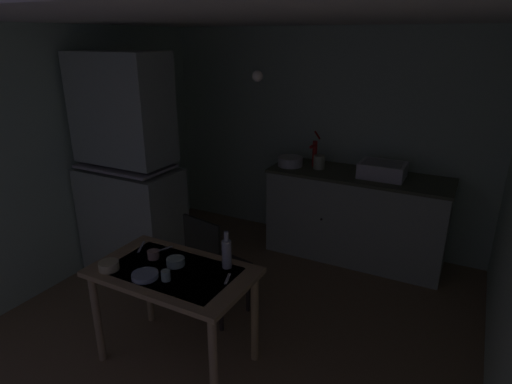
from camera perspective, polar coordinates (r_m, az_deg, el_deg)
The scene contains 22 objects.
ground_plane at distance 3.92m, azimuth -1.00°, elevation -15.32°, with size 4.70×4.70×0.00m, color #8A6E4D.
wall_back at distance 4.94m, azimuth 8.82°, elevation 7.10°, with size 3.80×0.10×2.37m, color #B8D2B6.
wall_left at distance 4.57m, azimuth -22.60°, elevation 4.74°, with size 0.10×3.53×2.37m, color #B5D4B7.
ceiling_slab at distance 3.21m, azimuth -1.28°, elevation 22.73°, with size 3.80×3.53×0.10m, color silver.
hutch_cabinet at distance 4.28m, azimuth -16.50°, elevation 2.00°, with size 0.96×0.55×2.14m.
counter_cabinet at distance 4.68m, azimuth 13.02°, elevation -3.14°, with size 1.84×0.64×0.94m.
sink_basin at distance 4.45m, azimuth 16.39°, elevation 2.84°, with size 0.44×0.34×0.15m.
hand_pump at distance 4.66m, azimuth 7.76°, elevation 5.37°, with size 0.05×0.27×0.39m.
mixing_bowl_counter at distance 4.68m, azimuth 4.56°, elevation 4.06°, with size 0.27×0.27×0.10m, color white.
stoneware_crock at distance 4.61m, azimuth 8.35°, elevation 3.94°, with size 0.12×0.12×0.14m, color beige.
dining_table at distance 3.11m, azimuth -10.86°, elevation -11.85°, with size 1.12×0.67×0.75m.
chair_far_side at distance 3.59m, azimuth -5.67°, elevation -9.54°, with size 0.47×0.47×0.94m.
serving_bowl_wide at distance 3.16m, azimuth -18.90°, elevation -9.22°, with size 0.14×0.14×0.06m, color beige.
soup_bowl_small at distance 3.00m, azimuth -14.47°, elevation -10.65°, with size 0.18×0.18×0.03m, color #9EB2C6.
sauce_dish at distance 3.10m, azimuth -10.60°, elevation -9.06°, with size 0.13×0.13×0.05m, color #ADD1C1.
teacup_cream at distance 2.93m, azimuth -11.85°, elevation -10.76°, with size 0.06×0.06×0.07m, color #ADD1C1.
teacup_mint at distance 3.21m, azimuth -13.43°, elevation -8.06°, with size 0.09×0.09×0.06m, color tan.
glass_bottle at distance 2.99m, azimuth -3.90°, elevation -8.07°, with size 0.07×0.07×0.27m.
table_knife at distance 3.41m, azimuth -14.95°, elevation -7.01°, with size 0.18×0.02×0.01m, color silver.
teaspoon_near_bowl at distance 2.90m, azimuth -3.77°, elevation -11.38°, with size 0.13×0.02×0.01m, color beige.
teaspoon_by_cup at distance 3.34m, azimuth -12.11°, elevation -7.40°, with size 0.15×0.02×0.01m, color beige.
pendant_bulb at distance 3.19m, azimuth 0.23°, elevation 15.08°, with size 0.08×0.08×0.08m, color #F9EFCC.
Camera 1 is at (1.54, -2.81, 2.26)m, focal length 30.22 mm.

